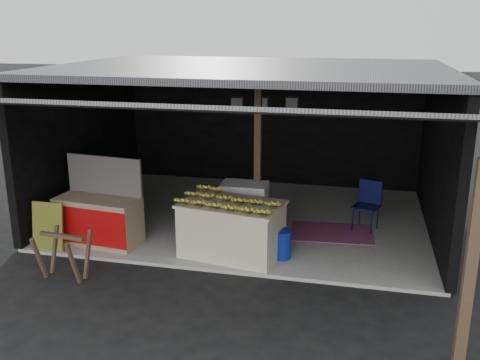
% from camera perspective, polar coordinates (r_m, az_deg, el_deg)
% --- Properties ---
extents(ground, '(80.00, 80.00, 0.00)m').
position_cam_1_polar(ground, '(8.53, -2.71, -9.85)').
color(ground, black).
rests_on(ground, ground).
extents(concrete_slab, '(7.00, 5.00, 0.06)m').
position_cam_1_polar(concrete_slab, '(10.75, 0.89, -3.98)').
color(concrete_slab, gray).
rests_on(concrete_slab, ground).
extents(shophouse, '(7.40, 7.29, 3.02)m').
position_cam_1_polar(shophouse, '(10.53, 1.31, 7.23)').
color(shophouse, black).
rests_on(shophouse, ground).
extents(banana_table, '(1.78, 1.26, 0.90)m').
position_cam_1_polar(banana_table, '(8.84, -0.89, -5.23)').
color(banana_table, silver).
rests_on(banana_table, concrete_slab).
extents(banana_pile, '(1.64, 1.14, 0.18)m').
position_cam_1_polar(banana_pile, '(8.66, -0.91, -1.90)').
color(banana_pile, gold).
rests_on(banana_pile, banana_table).
extents(white_crate, '(0.84, 0.58, 0.92)m').
position_cam_1_polar(white_crate, '(9.83, 0.45, -2.94)').
color(white_crate, white).
rests_on(white_crate, concrete_slab).
extents(neighbor_stall, '(1.51, 0.81, 1.50)m').
position_cam_1_polar(neighbor_stall, '(9.64, -14.84, -3.93)').
color(neighbor_stall, '#998466').
rests_on(neighbor_stall, concrete_slab).
extents(green_signboard, '(0.56, 0.15, 0.83)m').
position_cam_1_polar(green_signboard, '(9.61, -19.83, -4.68)').
color(green_signboard, black).
rests_on(green_signboard, concrete_slab).
extents(sawhorse, '(0.76, 0.70, 0.73)m').
position_cam_1_polar(sawhorse, '(8.57, -18.34, -7.20)').
color(sawhorse, '#4C3826').
rests_on(sawhorse, ground).
extents(water_barrel, '(0.31, 0.31, 0.45)m').
position_cam_1_polar(water_barrel, '(8.83, 4.44, -6.92)').
color(water_barrel, navy).
rests_on(water_barrel, concrete_slab).
extents(plastic_chair, '(0.55, 0.55, 0.92)m').
position_cam_1_polar(plastic_chair, '(10.20, 13.50, -2.19)').
color(plastic_chair, '#090D35').
rests_on(plastic_chair, concrete_slab).
extents(magenta_rug, '(1.57, 1.11, 0.01)m').
position_cam_1_polar(magenta_rug, '(10.04, 9.75, -5.53)').
color(magenta_rug, maroon).
rests_on(magenta_rug, concrete_slab).
extents(picture_frames, '(1.62, 0.04, 0.46)m').
position_cam_1_polar(picture_frames, '(12.60, 2.50, 7.95)').
color(picture_frames, black).
rests_on(picture_frames, shophouse).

